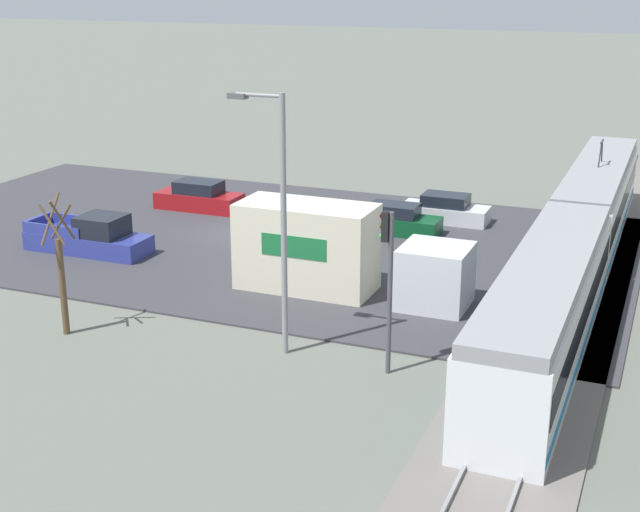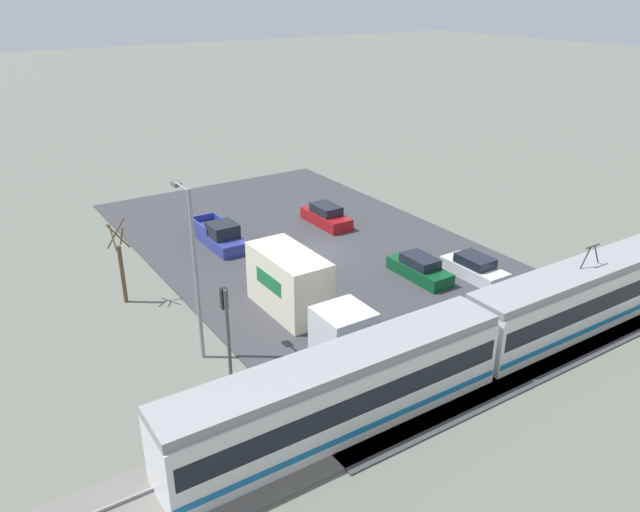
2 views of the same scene
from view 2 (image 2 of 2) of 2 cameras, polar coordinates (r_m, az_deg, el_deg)
name	(u,v)px [view 2 (image 2 of 2)]	position (r m, az deg, el deg)	size (l,w,h in m)	color
ground_plane	(318,253)	(43.12, -0.16, 0.23)	(320.00, 320.00, 0.00)	#60665B
road_surface	(318,253)	(43.10, -0.16, 0.28)	(20.95, 37.09, 0.08)	#38383D
rail_bed	(492,360)	(32.42, 15.49, -9.17)	(56.91, 4.40, 0.22)	slate
light_rail_tram	(478,338)	(30.71, 14.23, -7.25)	(31.55, 2.65, 4.59)	white
box_truck	(301,293)	(34.01, -1.74, -3.38)	(2.59, 9.37, 3.51)	silver
pickup_truck	(219,235)	(44.77, -9.21, 1.87)	(1.98, 5.87, 1.79)	navy
sedan_car_0	(474,268)	(40.51, 13.93, -1.09)	(1.80, 4.44, 1.41)	silver
sedan_car_1	(326,216)	(47.97, 0.57, 3.65)	(1.82, 4.67, 1.55)	maroon
sedan_car_2	(420,269)	(39.73, 9.10, -1.15)	(1.72, 4.56, 1.44)	#0C4723
traffic_light_pole	(227,329)	(27.40, -8.49, -6.59)	(0.28, 0.47, 5.38)	#47474C
street_tree	(121,266)	(37.45, -17.71, -0.89)	(1.20, 0.99, 5.07)	brown
street_lamp_near_crossing	(194,264)	(29.94, -11.47, -0.74)	(0.36, 1.95, 8.79)	gray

